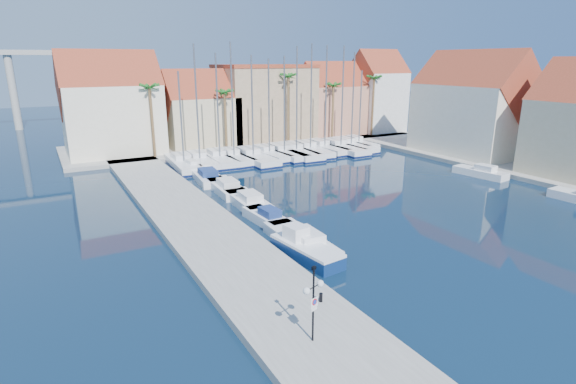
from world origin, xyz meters
name	(u,v)px	position (x,y,z in m)	size (l,w,h in m)	color
ground	(429,282)	(0.00, 0.00, 0.00)	(260.00, 260.00, 0.00)	black
quay_west	(206,232)	(-9.00, 13.50, 0.25)	(6.00, 77.00, 0.50)	gray
shore_north	(248,141)	(10.00, 48.00, 0.25)	(54.00, 16.00, 0.50)	gray
shore_east	(529,167)	(32.00, 15.00, 0.25)	(12.00, 60.00, 0.50)	gray
lamp_post	(314,292)	(-9.43, -2.14, 2.90)	(1.20, 0.60, 3.65)	black
bollard	(321,297)	(-7.26, 0.51, 0.74)	(0.19, 0.19, 0.48)	black
fishing_boat	(305,249)	(-4.61, 6.48, 0.66)	(2.59, 5.83, 1.97)	navy
motorboat_west_0	(301,240)	(-3.90, 8.14, 0.51)	(2.65, 7.56, 1.40)	white
motorboat_west_1	(267,217)	(-3.88, 13.55, 0.51)	(2.01, 5.41, 1.40)	white
motorboat_west_2	(248,201)	(-3.36, 18.42, 0.51)	(2.54, 7.06, 1.40)	white
motorboat_west_3	(226,187)	(-3.37, 23.61, 0.51)	(2.70, 7.28, 1.40)	white
motorboat_west_4	(207,176)	(-3.59, 28.73, 0.51)	(3.13, 7.68, 1.40)	white
motorboat_west_5	(191,167)	(-3.70, 33.91, 0.51)	(2.06, 5.17, 1.40)	white
motorboat_west_6	(186,160)	(-3.09, 38.00, 0.51)	(2.34, 5.77, 1.40)	white
motorboat_east_1	(481,172)	(24.01, 15.46, 0.51)	(2.68, 6.11, 1.40)	white
sailboat_0	(183,163)	(-4.08, 35.94, 0.57)	(3.31, 10.44, 11.42)	white
sailboat_1	(199,160)	(-1.96, 36.38, 0.62)	(2.73, 9.55, 14.45)	white
sailboat_2	(219,158)	(0.68, 36.44, 0.60)	(3.05, 9.86, 13.44)	white
sailboat_3	(232,157)	(2.51, 36.31, 0.63)	(3.09, 9.62, 14.75)	white
sailboat_4	(251,157)	(4.77, 35.40, 0.58)	(3.19, 11.27, 13.23)	white
sailboat_5	(267,154)	(7.45, 36.07, 0.60)	(3.21, 9.61, 12.81)	white
sailboat_6	(282,153)	(9.55, 35.79, 0.59)	(3.07, 10.48, 13.17)	white
sailboat_7	(294,151)	(11.47, 35.84, 0.58)	(3.49, 11.78, 14.36)	white
sailboat_8	(308,149)	(13.86, 36.02, 0.60)	(3.68, 10.86, 14.72)	white
sailboat_9	(322,147)	(16.39, 36.31, 0.61)	(3.33, 10.25, 14.55)	white
sailboat_10	(338,147)	(18.55, 35.46, 0.59)	(3.08, 11.49, 14.53)	white
sailboat_11	(348,145)	(20.70, 35.87, 0.59)	(3.19, 10.69, 13.68)	white
sailboat_12	(357,143)	(22.82, 36.60, 0.59)	(2.73, 8.60, 11.20)	white
building_0	(112,108)	(-10.00, 47.00, 6.52)	(12.30, 9.00, 13.50)	#EBE2C5
building_1	(200,113)	(2.00, 47.00, 5.30)	(10.30, 8.00, 11.00)	#C5B48B
building_2	(264,102)	(13.00, 48.00, 6.26)	(14.20, 10.20, 11.50)	#99815E
building_3	(331,102)	(25.00, 47.00, 5.86)	(10.30, 8.00, 12.00)	tan
building_4	(376,94)	(34.00, 46.00, 6.97)	(8.30, 8.00, 14.00)	silver
building_6	(472,108)	(32.00, 24.00, 6.52)	(9.00, 14.30, 13.50)	#EBE2C5
palm_0	(149,89)	(-6.00, 42.00, 9.08)	(2.60, 2.60, 10.15)	brown
palm_1	(225,94)	(4.00, 42.00, 8.14)	(2.60, 2.60, 9.15)	brown
palm_2	(288,79)	(14.00, 42.00, 10.02)	(2.60, 2.60, 11.15)	brown
palm_3	(333,87)	(22.00, 42.00, 8.61)	(2.60, 2.60, 9.65)	brown
palm_4	(374,80)	(30.00, 42.00, 9.55)	(2.60, 2.60, 10.65)	brown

